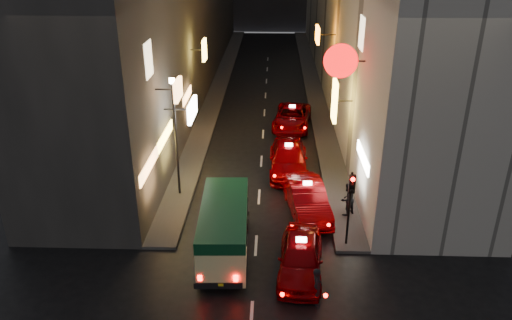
# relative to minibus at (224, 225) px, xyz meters

# --- Properties ---
(sidewalk_left) EXTENTS (1.50, 52.00, 0.15)m
(sidewalk_left) POSITION_rel_minibus_xyz_m (-2.93, 26.20, -1.41)
(sidewalk_left) COLOR #44413F
(sidewalk_left) RESTS_ON ground
(sidewalk_right) EXTENTS (1.50, 52.00, 0.15)m
(sidewalk_right) POSITION_rel_minibus_xyz_m (5.57, 26.20, -1.41)
(sidewalk_right) COLOR #44413F
(sidewalk_right) RESTS_ON ground
(minibus) EXTENTS (2.13, 5.56, 2.36)m
(minibus) POSITION_rel_minibus_xyz_m (0.00, 0.00, 0.00)
(minibus) COLOR #F9EF9C
(minibus) RESTS_ON ground
(taxi_near) EXTENTS (2.70, 5.66, 1.92)m
(taxi_near) POSITION_rel_minibus_xyz_m (3.19, -1.17, -0.61)
(taxi_near) COLOR #790003
(taxi_near) RESTS_ON ground
(taxi_second) EXTENTS (3.24, 6.05, 2.00)m
(taxi_second) POSITION_rel_minibus_xyz_m (3.71, 3.63, -0.57)
(taxi_second) COLOR #790003
(taxi_second) RESTS_ON ground
(taxi_third) EXTENTS (2.36, 5.72, 1.99)m
(taxi_third) POSITION_rel_minibus_xyz_m (2.92, 8.43, -0.58)
(taxi_third) COLOR #790003
(taxi_third) RESTS_ON ground
(taxi_far) EXTENTS (2.89, 5.69, 1.91)m
(taxi_far) POSITION_rel_minibus_xyz_m (3.35, 15.65, -0.62)
(taxi_far) COLOR #790003
(taxi_far) RESTS_ON ground
(pedestrian_crossing) EXTENTS (0.37, 0.58, 1.76)m
(pedestrian_crossing) POSITION_rel_minibus_xyz_m (3.72, -3.02, -0.61)
(pedestrian_crossing) COLOR black
(pedestrian_crossing) RESTS_ON ground
(pedestrian_sidewalk) EXTENTS (0.83, 0.79, 1.89)m
(pedestrian_sidewalk) POSITION_rel_minibus_xyz_m (5.64, 3.32, -0.39)
(pedestrian_sidewalk) COLOR black
(pedestrian_sidewalk) RESTS_ON sidewalk_right
(traffic_light) EXTENTS (0.26, 0.43, 3.50)m
(traffic_light) POSITION_rel_minibus_xyz_m (5.32, 0.67, 1.20)
(traffic_light) COLOR black
(traffic_light) RESTS_ON sidewalk_right
(lamp_post) EXTENTS (0.28, 0.28, 6.22)m
(lamp_post) POSITION_rel_minibus_xyz_m (-2.88, 5.20, 2.23)
(lamp_post) COLOR black
(lamp_post) RESTS_ON sidewalk_left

